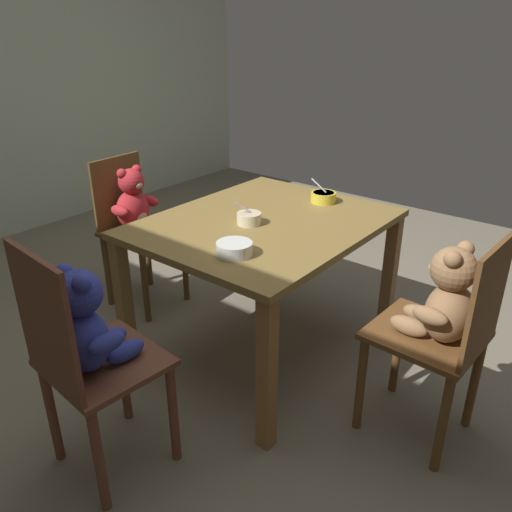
% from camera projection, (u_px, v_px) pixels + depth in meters
% --- Properties ---
extents(ground_plane, '(5.20, 5.20, 0.04)m').
position_uv_depth(ground_plane, '(263.00, 350.00, 2.68)').
color(ground_plane, '#716A58').
extents(dining_table, '(1.14, 0.93, 0.71)m').
position_uv_depth(dining_table, '(264.00, 239.00, 2.42)').
color(dining_table, olive).
rests_on(dining_table, ground_plane).
extents(teddy_chair_far_center, '(0.39, 0.40, 0.86)m').
position_uv_depth(teddy_chair_far_center, '(135.00, 214.00, 2.91)').
color(teddy_chair_far_center, brown).
rests_on(teddy_chair_far_center, ground_plane).
extents(teddy_chair_near_left, '(0.40, 0.42, 0.93)m').
position_uv_depth(teddy_chair_near_left, '(87.00, 340.00, 1.72)').
color(teddy_chair_near_left, brown).
rests_on(teddy_chair_near_left, ground_plane).
extents(teddy_chair_near_front, '(0.39, 0.42, 0.89)m').
position_uv_depth(teddy_chair_near_front, '(444.00, 313.00, 1.89)').
color(teddy_chair_near_front, brown).
rests_on(teddy_chair_near_front, ground_plane).
extents(porridge_bowl_yellow_near_right, '(0.13, 0.14, 0.12)m').
position_uv_depth(porridge_bowl_yellow_near_right, '(323.00, 197.00, 2.61)').
color(porridge_bowl_yellow_near_right, yellow).
rests_on(porridge_bowl_yellow_near_right, dining_table).
extents(porridge_bowl_white_near_left, '(0.15, 0.15, 0.05)m').
position_uv_depth(porridge_bowl_white_near_left, '(234.00, 248.00, 2.02)').
color(porridge_bowl_white_near_left, silver).
rests_on(porridge_bowl_white_near_left, dining_table).
extents(porridge_bowl_cream_center, '(0.11, 0.11, 0.11)m').
position_uv_depth(porridge_bowl_cream_center, '(249.00, 218.00, 2.33)').
color(porridge_bowl_cream_center, beige).
rests_on(porridge_bowl_cream_center, dining_table).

